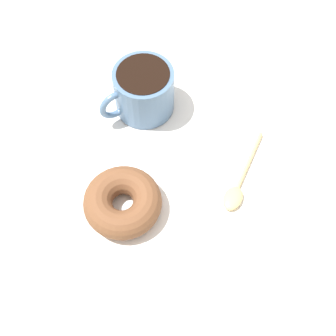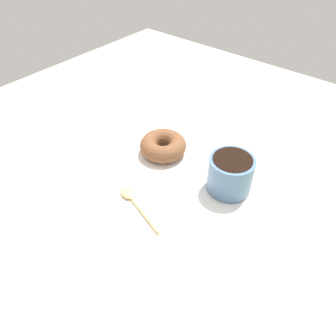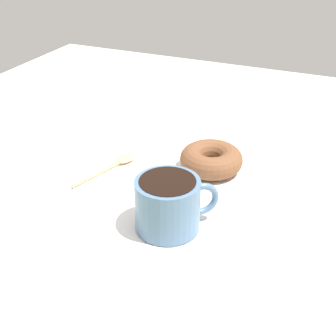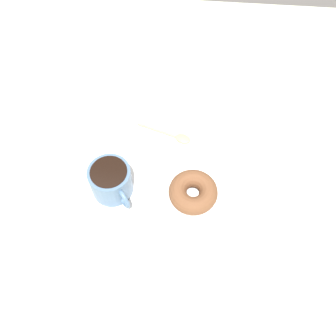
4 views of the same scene
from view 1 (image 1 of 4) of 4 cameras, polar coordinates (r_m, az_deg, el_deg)
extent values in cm
cube|color=beige|center=(63.55, -1.09, -1.92)|extent=(120.00, 120.00, 2.00)
cube|color=white|center=(62.79, 0.00, -0.96)|extent=(35.10, 35.10, 0.30)
cylinder|color=slate|center=(66.25, -2.93, 9.39)|extent=(8.44, 8.44, 6.99)
cylinder|color=black|center=(63.72, -3.07, 11.25)|extent=(7.24, 7.24, 0.60)
torus|color=slate|center=(65.06, -6.45, 7.65)|extent=(3.76, 4.29, 4.81)
torus|color=brown|center=(59.11, -5.55, -4.16)|extent=(9.97, 9.97, 3.69)
ellipsoid|color=#D8B772|center=(61.19, 7.92, -3.69)|extent=(4.15, 3.37, 0.90)
cylinder|color=#D8B772|center=(64.28, 9.81, 0.71)|extent=(9.84, 3.58, 0.56)
camera|label=2|loc=(0.69, 48.20, 38.47)|focal=35.00mm
camera|label=3|loc=(0.92, -16.45, 48.24)|focal=50.00mm
camera|label=4|loc=(0.52, -85.38, 40.89)|focal=40.00mm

